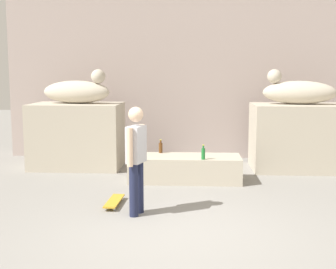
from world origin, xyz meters
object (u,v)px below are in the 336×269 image
skateboard (114,201)px  bottle_green (203,153)px  statue_reclining_left (78,91)px  skater (136,156)px  statue_reclining_right (298,92)px  bottle_brown (161,147)px

skateboard → bottle_green: size_ratio=2.81×
statue_reclining_left → skater: size_ratio=1.01×
statue_reclining_right → skateboard: statue_reclining_right is taller
skater → bottle_green: 2.21m
skater → bottle_green: bearing=168.0°
skateboard → bottle_brown: 2.27m
statue_reclining_right → skater: bearing=56.6°
skater → bottle_brown: (0.19, 2.60, -0.30)m
skater → skateboard: 1.08m
bottle_green → bottle_brown: (-0.87, 0.68, -0.00)m
statue_reclining_left → skater: (1.77, -3.50, -0.84)m
statue_reclining_left → bottle_brown: bearing=-13.4°
bottle_brown → bottle_green: bearing=-38.1°
bottle_green → bottle_brown: size_ratio=1.03×
statue_reclining_right → skateboard: bearing=48.7°
statue_reclining_left → statue_reclining_right: (4.95, 0.01, 0.00)m
statue_reclining_right → skater: 4.81m
skateboard → bottle_green: (1.50, 1.43, 0.56)m
statue_reclining_left → statue_reclining_right: size_ratio=1.01×
statue_reclining_left → skater: 4.01m
statue_reclining_right → bottle_green: 2.88m
bottle_brown → skateboard: bearing=-106.6°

